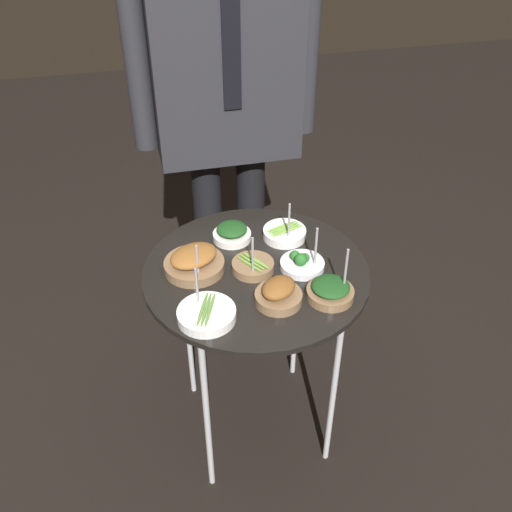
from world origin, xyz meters
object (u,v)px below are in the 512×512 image
(bowl_roast_front_right, at_px, (279,293))
(bowl_asparagus_back_left, at_px, (206,314))
(bowl_spinach_front_center, at_px, (232,233))
(serving_cart, at_px, (256,283))
(bowl_spinach_near_rim, at_px, (330,291))
(bowl_broccoli_center, at_px, (302,263))
(bowl_asparagus_mid_left, at_px, (285,233))
(waiter_figure, at_px, (225,85))
(bowl_asparagus_far_rim, at_px, (253,266))
(bowl_roast_back_right, at_px, (194,262))

(bowl_roast_front_right, bearing_deg, bowl_asparagus_back_left, -174.61)
(bowl_spinach_front_center, bearing_deg, serving_cart, -77.70)
(bowl_roast_front_right, bearing_deg, bowl_spinach_near_rim, -6.43)
(bowl_roast_front_right, relative_size, bowl_asparagus_back_left, 0.86)
(bowl_broccoli_center, height_order, bowl_asparagus_mid_left, bowl_asparagus_mid_left)
(waiter_figure, bearing_deg, bowl_spinach_front_center, -99.70)
(bowl_spinach_front_center, bearing_deg, bowl_spinach_near_rim, -58.54)
(bowl_spinach_front_center, distance_m, bowl_asparagus_mid_left, 0.17)
(bowl_asparagus_far_rim, xyz_separation_m, waiter_figure, (0.03, 0.53, 0.35))
(bowl_asparagus_mid_left, height_order, bowl_asparagus_back_left, bowl_asparagus_mid_left)
(bowl_roast_back_right, bearing_deg, bowl_spinach_near_rim, -31.37)
(bowl_broccoli_center, bearing_deg, bowl_spinach_near_rim, -75.92)
(bowl_spinach_near_rim, xyz_separation_m, bowl_asparagus_back_left, (-0.35, -0.00, -0.01))
(bowl_broccoli_center, relative_size, bowl_spinach_front_center, 1.20)
(serving_cart, bearing_deg, bowl_spinach_near_rim, -44.89)
(serving_cart, height_order, bowl_asparagus_far_rim, bowl_asparagus_far_rim)
(bowl_asparagus_far_rim, xyz_separation_m, bowl_asparagus_back_left, (-0.17, -0.17, -0.00))
(bowl_asparagus_far_rim, distance_m, bowl_asparagus_mid_left, 0.20)
(bowl_roast_back_right, relative_size, bowl_asparagus_far_rim, 1.27)
(bowl_spinach_near_rim, xyz_separation_m, bowl_spinach_front_center, (-0.21, 0.34, -0.00))
(bowl_broccoli_center, bearing_deg, waiter_figure, 101.24)
(serving_cart, xyz_separation_m, bowl_spinach_front_center, (-0.04, 0.17, 0.08))
(serving_cart, bearing_deg, waiter_figure, 87.35)
(bowl_asparagus_far_rim, bearing_deg, bowl_roast_front_right, -76.86)
(serving_cart, xyz_separation_m, bowl_roast_back_right, (-0.18, 0.04, 0.08))
(bowl_asparagus_far_rim, height_order, bowl_asparagus_back_left, bowl_asparagus_far_rim)
(bowl_asparagus_far_rim, bearing_deg, bowl_broccoli_center, -8.57)
(bowl_asparagus_far_rim, distance_m, waiter_figure, 0.64)
(bowl_asparagus_far_rim, height_order, waiter_figure, waiter_figure)
(bowl_asparagus_far_rim, relative_size, bowl_asparagus_back_left, 0.90)
(bowl_roast_front_right, distance_m, bowl_asparagus_far_rim, 0.16)
(waiter_figure, bearing_deg, serving_cart, -92.65)
(bowl_asparagus_far_rim, relative_size, bowl_spinach_front_center, 1.17)
(serving_cart, xyz_separation_m, bowl_asparagus_mid_left, (0.13, 0.14, 0.07))
(bowl_spinach_near_rim, relative_size, waiter_figure, 0.10)
(bowl_broccoli_center, xyz_separation_m, bowl_spinach_front_center, (-0.17, 0.19, 0.01))
(bowl_spinach_near_rim, distance_m, bowl_spinach_front_center, 0.40)
(bowl_asparagus_back_left, bearing_deg, serving_cart, 44.24)
(bowl_broccoli_center, xyz_separation_m, waiter_figure, (-0.11, 0.55, 0.35))
(bowl_asparagus_back_left, bearing_deg, bowl_asparagus_mid_left, 45.62)
(bowl_spinach_near_rim, distance_m, bowl_asparagus_back_left, 0.35)
(bowl_asparagus_far_rim, bearing_deg, bowl_roast_back_right, 165.19)
(bowl_asparagus_far_rim, bearing_deg, bowl_spinach_near_rim, -42.94)
(bowl_spinach_near_rim, height_order, bowl_asparagus_back_left, bowl_spinach_near_rim)
(bowl_asparagus_mid_left, bearing_deg, bowl_roast_front_right, -109.13)
(bowl_spinach_front_center, bearing_deg, bowl_roast_front_right, -78.99)
(serving_cart, bearing_deg, bowl_broccoli_center, -10.16)
(bowl_spinach_front_center, bearing_deg, bowl_roast_back_right, -137.65)
(bowl_broccoli_center, height_order, bowl_spinach_front_center, bowl_broccoli_center)
(serving_cart, bearing_deg, bowl_asparagus_mid_left, 47.44)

